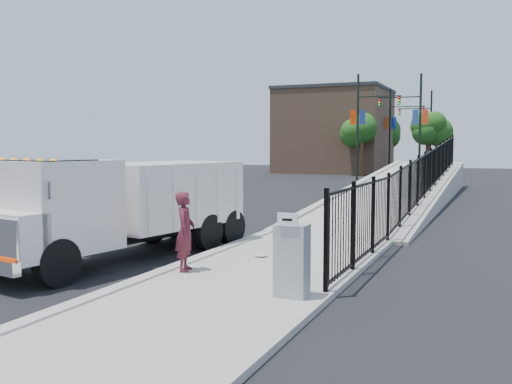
% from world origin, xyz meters
% --- Properties ---
extents(ground, '(120.00, 120.00, 0.00)m').
position_xyz_m(ground, '(0.00, 0.00, 0.00)').
color(ground, black).
rests_on(ground, ground).
extents(sidewalk, '(3.55, 12.00, 0.12)m').
position_xyz_m(sidewalk, '(1.93, -2.00, 0.06)').
color(sidewalk, '#9E998E').
rests_on(sidewalk, ground).
extents(curb, '(0.30, 12.00, 0.16)m').
position_xyz_m(curb, '(0.00, -2.00, 0.08)').
color(curb, '#ADAAA3').
rests_on(curb, ground).
extents(ramp, '(3.95, 24.06, 3.19)m').
position_xyz_m(ramp, '(2.12, 16.00, 0.00)').
color(ramp, '#9E998E').
rests_on(ramp, ground).
extents(iron_fence, '(0.10, 28.00, 1.80)m').
position_xyz_m(iron_fence, '(3.55, 12.00, 0.90)').
color(iron_fence, black).
rests_on(iron_fence, ground).
extents(truck, '(3.52, 7.45, 2.45)m').
position_xyz_m(truck, '(-1.95, -0.63, 1.38)').
color(truck, black).
rests_on(truck, ground).
extents(worker, '(0.57, 0.70, 1.65)m').
position_xyz_m(worker, '(0.40, -1.51, 0.94)').
color(worker, '#561B28').
rests_on(worker, sidewalk).
extents(utility_cabinet, '(0.55, 0.40, 1.25)m').
position_xyz_m(utility_cabinet, '(3.10, -2.53, 0.75)').
color(utility_cabinet, gray).
rests_on(utility_cabinet, sidewalk).
extents(arrow_sign, '(0.35, 0.04, 0.22)m').
position_xyz_m(arrow_sign, '(3.10, -2.75, 1.48)').
color(arrow_sign, white).
rests_on(arrow_sign, utility_cabinet).
extents(debris, '(0.32, 0.32, 0.08)m').
position_xyz_m(debris, '(1.27, 0.48, 0.16)').
color(debris, silver).
rests_on(debris, sidewalk).
extents(light_pole_0, '(3.77, 0.22, 8.00)m').
position_xyz_m(light_pole_0, '(-3.38, 31.13, 4.36)').
color(light_pole_0, black).
rests_on(light_pole_0, ground).
extents(light_pole_1, '(3.78, 0.22, 8.00)m').
position_xyz_m(light_pole_1, '(0.40, 32.51, 4.36)').
color(light_pole_1, black).
rests_on(light_pole_1, ground).
extents(light_pole_2, '(3.78, 0.22, 8.00)m').
position_xyz_m(light_pole_2, '(-3.17, 43.48, 4.36)').
color(light_pole_2, black).
rests_on(light_pole_2, ground).
extents(light_pole_3, '(3.78, 0.22, 8.00)m').
position_xyz_m(light_pole_3, '(-0.39, 46.71, 4.36)').
color(light_pole_3, black).
rests_on(light_pole_3, ground).
extents(tree_0, '(2.68, 2.68, 5.34)m').
position_xyz_m(tree_0, '(-4.86, 37.74, 3.95)').
color(tree_0, '#382314').
rests_on(tree_0, ground).
extents(tree_1, '(2.29, 2.29, 5.14)m').
position_xyz_m(tree_1, '(0.52, 39.24, 3.92)').
color(tree_1, '#382314').
rests_on(tree_1, ground).
extents(tree_2, '(3.33, 3.33, 5.66)m').
position_xyz_m(tree_2, '(-5.17, 49.97, 3.97)').
color(tree_2, '#382314').
rests_on(tree_2, ground).
extents(building, '(10.00, 10.00, 8.00)m').
position_xyz_m(building, '(-9.00, 44.00, 4.00)').
color(building, '#8C664C').
rests_on(building, ground).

